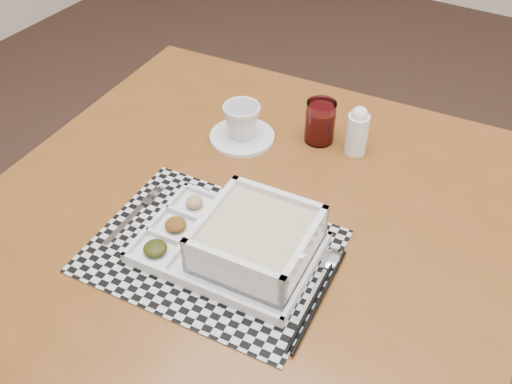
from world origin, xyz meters
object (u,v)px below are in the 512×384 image
dining_table (247,240)px  cup (242,121)px  serving_tray (248,243)px  creamer_bottle (357,131)px  juice_glass (320,123)px

dining_table → cup: 0.28m
serving_tray → dining_table: bearing=123.3°
serving_tray → cup: (-0.20, 0.30, 0.01)m
creamer_bottle → cup: bearing=-159.9°
juice_glass → creamer_bottle: creamer_bottle is taller
cup → juice_glass: (0.15, 0.09, -0.00)m
dining_table → juice_glass: bearing=86.9°
cup → creamer_bottle: 0.26m
serving_tray → creamer_bottle: 0.39m
serving_tray → creamer_bottle: size_ratio=2.85×
dining_table → creamer_bottle: (0.10, 0.29, 0.14)m
juice_glass → creamer_bottle: 0.09m
dining_table → serving_tray: serving_tray is taller
cup → juice_glass: size_ratio=0.86×
serving_tray → cup: serving_tray is taller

